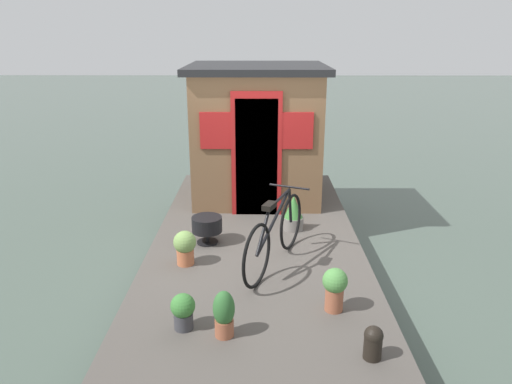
{
  "coord_description": "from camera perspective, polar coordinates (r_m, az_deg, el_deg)",
  "views": [
    {
      "loc": [
        -5.91,
        -0.04,
        3.11
      ],
      "look_at": [
        -0.2,
        0.0,
        1.22
      ],
      "focal_mm": 34.38,
      "sensor_mm": 36.0,
      "label": 1
    }
  ],
  "objects": [
    {
      "name": "mooring_bollard",
      "position": [
        4.32,
        13.48,
        -16.57
      ],
      "size": [
        0.16,
        0.16,
        0.3
      ],
      "color": "black",
      "rests_on": "houseboat_deck"
    },
    {
      "name": "houseboat_cabin",
      "position": [
        7.86,
        0.1,
        7.05
      ],
      "size": [
        2.03,
        2.12,
        2.09
      ],
      "color": "brown",
      "rests_on": "houseboat_deck"
    },
    {
      "name": "potted_plant_mint",
      "position": [
        4.85,
        9.15,
        -10.85
      ],
      "size": [
        0.24,
        0.24,
        0.44
      ],
      "color": "#935138",
      "rests_on": "houseboat_deck"
    },
    {
      "name": "potted_plant_lavender",
      "position": [
        4.6,
        -8.48,
        -13.44
      ],
      "size": [
        0.23,
        0.23,
        0.35
      ],
      "color": "#38383D",
      "rests_on": "houseboat_deck"
    },
    {
      "name": "potted_plant_basil",
      "position": [
        5.74,
        -8.27,
        -6.27
      ],
      "size": [
        0.26,
        0.26,
        0.41
      ],
      "color": "#B2603D",
      "rests_on": "houseboat_deck"
    },
    {
      "name": "ground_plane",
      "position": [
        6.68,
        0.01,
        -9.39
      ],
      "size": [
        60.0,
        60.0,
        0.0
      ],
      "primitive_type": "plane",
      "color": "#47564C"
    },
    {
      "name": "potted_plant_sage",
      "position": [
        6.66,
        4.38,
        -2.49
      ],
      "size": [
        0.28,
        0.28,
        0.48
      ],
      "color": "slate",
      "rests_on": "houseboat_deck"
    },
    {
      "name": "charcoal_grill",
      "position": [
        6.25,
        -5.73,
        -3.87
      ],
      "size": [
        0.39,
        0.39,
        0.35
      ],
      "color": "black",
      "rests_on": "houseboat_deck"
    },
    {
      "name": "potted_plant_thyme",
      "position": [
        4.45,
        -3.75,
        -13.93
      ],
      "size": [
        0.2,
        0.2,
        0.44
      ],
      "color": "#935138",
      "rests_on": "houseboat_deck"
    },
    {
      "name": "bicycle",
      "position": [
        5.59,
        2.25,
        -4.94
      ],
      "size": [
        1.61,
        0.77,
        0.84
      ],
      "color": "black",
      "rests_on": "houseboat_deck"
    },
    {
      "name": "houseboat_deck",
      "position": [
        6.57,
        0.01,
        -7.39
      ],
      "size": [
        5.82,
        2.66,
        0.52
      ],
      "color": "#4C4742",
      "rests_on": "ground_plane"
    }
  ]
}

